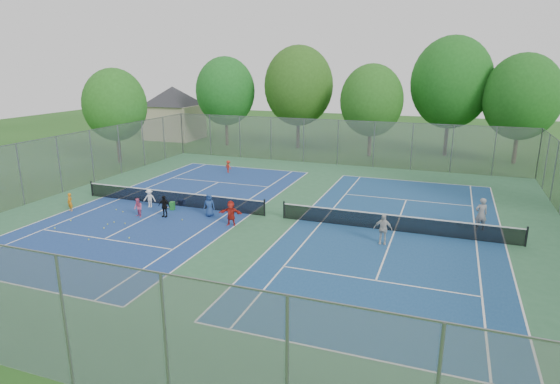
# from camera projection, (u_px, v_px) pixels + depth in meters

# --- Properties ---
(ground) EXTENTS (120.00, 120.00, 0.00)m
(ground) POSITION_uv_depth(u_px,v_px,m) (274.00, 217.00, 27.71)
(ground) COLOR #23551A
(ground) RESTS_ON ground
(court_pad) EXTENTS (32.00, 32.00, 0.01)m
(court_pad) POSITION_uv_depth(u_px,v_px,m) (274.00, 217.00, 27.71)
(court_pad) COLOR #316943
(court_pad) RESTS_ON ground
(court_left) EXTENTS (10.97, 23.77, 0.01)m
(court_left) POSITION_uv_depth(u_px,v_px,m) (173.00, 205.00, 30.03)
(court_left) COLOR navy
(court_left) RESTS_ON court_pad
(court_right) EXTENTS (10.97, 23.77, 0.01)m
(court_right) POSITION_uv_depth(u_px,v_px,m) (394.00, 231.00, 25.39)
(court_right) COLOR navy
(court_right) RESTS_ON court_pad
(net_left) EXTENTS (12.87, 0.10, 0.91)m
(net_left) POSITION_uv_depth(u_px,v_px,m) (172.00, 199.00, 29.92)
(net_left) COLOR black
(net_left) RESTS_ON ground
(net_right) EXTENTS (12.87, 0.10, 0.91)m
(net_right) POSITION_uv_depth(u_px,v_px,m) (395.00, 223.00, 25.27)
(net_right) COLOR black
(net_right) RESTS_ON ground
(fence_north) EXTENTS (32.00, 0.10, 4.00)m
(fence_north) POSITION_uv_depth(u_px,v_px,m) (338.00, 143.00, 41.67)
(fence_north) COLOR gray
(fence_north) RESTS_ON ground
(fence_south) EXTENTS (32.00, 0.10, 4.00)m
(fence_south) POSITION_uv_depth(u_px,v_px,m) (65.00, 323.00, 12.70)
(fence_south) COLOR gray
(fence_south) RESTS_ON ground
(fence_west) EXTENTS (0.10, 32.00, 4.00)m
(fence_west) POSITION_uv_depth(u_px,v_px,m) (59.00, 165.00, 32.49)
(fence_west) COLOR gray
(fence_west) RESTS_ON ground
(house) EXTENTS (11.03, 11.03, 7.30)m
(house) POSITION_uv_depth(u_px,v_px,m) (173.00, 103.00, 55.62)
(house) COLOR #B7A88C
(house) RESTS_ON ground
(tree_nw) EXTENTS (6.40, 6.40, 9.58)m
(tree_nw) POSITION_uv_depth(u_px,v_px,m) (226.00, 91.00, 50.71)
(tree_nw) COLOR #443326
(tree_nw) RESTS_ON ground
(tree_nl) EXTENTS (7.20, 7.20, 10.69)m
(tree_nl) POSITION_uv_depth(u_px,v_px,m) (299.00, 86.00, 48.79)
(tree_nl) COLOR #443326
(tree_nl) RESTS_ON ground
(tree_nc) EXTENTS (6.00, 6.00, 8.85)m
(tree_nc) POSITION_uv_depth(u_px,v_px,m) (372.00, 100.00, 44.63)
(tree_nc) COLOR #443326
(tree_nc) RESTS_ON ground
(tree_nr) EXTENTS (7.60, 7.60, 11.42)m
(tree_nr) POSITION_uv_depth(u_px,v_px,m) (451.00, 83.00, 44.58)
(tree_nr) COLOR #443326
(tree_nr) RESTS_ON ground
(tree_ne) EXTENTS (6.60, 6.60, 9.77)m
(tree_ne) POSITION_uv_depth(u_px,v_px,m) (522.00, 97.00, 41.07)
(tree_ne) COLOR #443326
(tree_ne) RESTS_ON ground
(tree_side_w) EXTENTS (5.60, 5.60, 8.47)m
(tree_side_w) POSITION_uv_depth(u_px,v_px,m) (115.00, 105.00, 41.68)
(tree_side_w) COLOR #443326
(tree_side_w) RESTS_ON ground
(ball_crate) EXTENTS (0.40, 0.40, 0.30)m
(ball_crate) POSITION_uv_depth(u_px,v_px,m) (181.00, 202.00, 30.19)
(ball_crate) COLOR blue
(ball_crate) RESTS_ON ground
(ball_hopper) EXTENTS (0.30, 0.30, 0.52)m
(ball_hopper) POSITION_uv_depth(u_px,v_px,m) (172.00, 206.00, 29.03)
(ball_hopper) COLOR green
(ball_hopper) RESTS_ON ground
(student_a) EXTENTS (0.47, 0.37, 1.15)m
(student_a) POSITION_uv_depth(u_px,v_px,m) (70.00, 202.00, 28.75)
(student_a) COLOR orange
(student_a) RESTS_ON ground
(student_b) EXTENTS (0.70, 0.64, 1.15)m
(student_b) POSITION_uv_depth(u_px,v_px,m) (138.00, 208.00, 27.61)
(student_b) COLOR #DC5582
(student_b) RESTS_ON ground
(student_c) EXTENTS (0.86, 0.63, 1.19)m
(student_c) POSITION_uv_depth(u_px,v_px,m) (149.00, 198.00, 29.49)
(student_c) COLOR white
(student_c) RESTS_ON ground
(student_d) EXTENTS (0.78, 0.33, 1.33)m
(student_d) POSITION_uv_depth(u_px,v_px,m) (164.00, 206.00, 27.60)
(student_d) COLOR black
(student_d) RESTS_ON ground
(student_e) EXTENTS (0.75, 0.57, 1.38)m
(student_e) POSITION_uv_depth(u_px,v_px,m) (209.00, 205.00, 27.71)
(student_e) COLOR navy
(student_e) RESTS_ON ground
(student_f) EXTENTS (1.39, 0.64, 1.44)m
(student_f) POSITION_uv_depth(u_px,v_px,m) (231.00, 213.00, 26.14)
(student_f) COLOR red
(student_f) RESTS_ON ground
(child_far_baseline) EXTENTS (0.76, 0.61, 1.04)m
(child_far_baseline) POSITION_uv_depth(u_px,v_px,m) (228.00, 167.00, 38.90)
(child_far_baseline) COLOR #B32919
(child_far_baseline) RESTS_ON ground
(instructor) EXTENTS (0.78, 0.64, 1.84)m
(instructor) POSITION_uv_depth(u_px,v_px,m) (481.00, 214.00, 25.32)
(instructor) COLOR gray
(instructor) RESTS_ON ground
(teen_court_b) EXTENTS (0.96, 0.46, 1.58)m
(teen_court_b) POSITION_uv_depth(u_px,v_px,m) (383.00, 229.00, 23.42)
(teen_court_b) COLOR beige
(teen_court_b) RESTS_ON ground
(tennis_ball_0) EXTENTS (0.07, 0.07, 0.07)m
(tennis_ball_0) POSITION_uv_depth(u_px,v_px,m) (114.00, 222.00, 26.72)
(tennis_ball_0) COLOR gold
(tennis_ball_0) RESTS_ON ground
(tennis_ball_1) EXTENTS (0.07, 0.07, 0.07)m
(tennis_ball_1) POSITION_uv_depth(u_px,v_px,m) (55.00, 228.00, 25.74)
(tennis_ball_1) COLOR #CFF338
(tennis_ball_1) RESTS_ON ground
(tennis_ball_2) EXTENTS (0.07, 0.07, 0.07)m
(tennis_ball_2) POSITION_uv_depth(u_px,v_px,m) (89.00, 240.00, 24.09)
(tennis_ball_2) COLOR #C7D732
(tennis_ball_2) RESTS_ON ground
(tennis_ball_3) EXTENTS (0.07, 0.07, 0.07)m
(tennis_ball_3) POSITION_uv_depth(u_px,v_px,m) (123.00, 212.00, 28.58)
(tennis_ball_3) COLOR gold
(tennis_ball_3) RESTS_ON ground
(tennis_ball_4) EXTENTS (0.07, 0.07, 0.07)m
(tennis_ball_4) POSITION_uv_depth(u_px,v_px,m) (125.00, 224.00, 26.51)
(tennis_ball_4) COLOR gold
(tennis_ball_4) RESTS_ON ground
(tennis_ball_5) EXTENTS (0.07, 0.07, 0.07)m
(tennis_ball_5) POSITION_uv_depth(u_px,v_px,m) (129.00, 238.00, 24.31)
(tennis_ball_5) COLOR #D9F238
(tennis_ball_5) RESTS_ON ground
(tennis_ball_6) EXTENTS (0.07, 0.07, 0.07)m
(tennis_ball_6) POSITION_uv_depth(u_px,v_px,m) (107.00, 225.00, 26.36)
(tennis_ball_6) COLOR #BADD33
(tennis_ball_6) RESTS_ON ground
(tennis_ball_7) EXTENTS (0.07, 0.07, 0.07)m
(tennis_ball_7) POSITION_uv_depth(u_px,v_px,m) (104.00, 228.00, 25.78)
(tennis_ball_7) COLOR yellow
(tennis_ball_7) RESTS_ON ground
(tennis_ball_8) EXTENTS (0.07, 0.07, 0.07)m
(tennis_ball_8) POSITION_uv_depth(u_px,v_px,m) (182.00, 220.00, 27.13)
(tennis_ball_8) COLOR gold
(tennis_ball_8) RESTS_ON ground
(tennis_ball_9) EXTENTS (0.07, 0.07, 0.07)m
(tennis_ball_9) POSITION_uv_depth(u_px,v_px,m) (164.00, 216.00, 27.92)
(tennis_ball_9) COLOR yellow
(tennis_ball_9) RESTS_ON ground
(tennis_ball_10) EXTENTS (0.07, 0.07, 0.07)m
(tennis_ball_10) POSITION_uv_depth(u_px,v_px,m) (71.00, 221.00, 27.00)
(tennis_ball_10) COLOR #D8EB36
(tennis_ball_10) RESTS_ON ground
(tennis_ball_11) EXTENTS (0.07, 0.07, 0.07)m
(tennis_ball_11) POSITION_uv_depth(u_px,v_px,m) (116.00, 210.00, 29.00)
(tennis_ball_11) COLOR yellow
(tennis_ball_11) RESTS_ON ground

